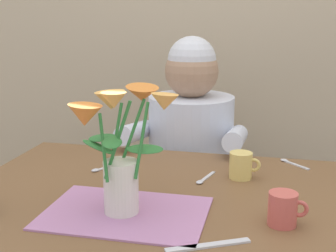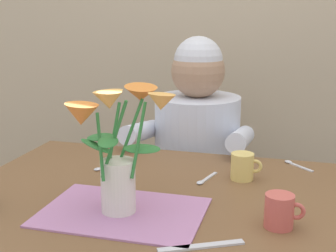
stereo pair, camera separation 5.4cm
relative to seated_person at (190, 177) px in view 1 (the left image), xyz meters
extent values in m
cube|color=tan|center=(0.07, 0.43, 0.69)|extent=(4.00, 0.10, 2.50)
cube|color=brown|center=(0.07, -0.62, 0.16)|extent=(1.20, 0.80, 0.04)
cylinder|color=brown|center=(-0.47, -0.28, -0.21)|extent=(0.06, 0.06, 0.70)
cylinder|color=silver|center=(0.00, 0.00, 0.09)|extent=(0.34, 0.34, 0.50)
sphere|color=#A37A5B|center=(0.00, 0.00, 0.44)|extent=(0.21, 0.21, 0.21)
sphere|color=silver|center=(0.00, 0.00, 0.48)|extent=(0.19, 0.19, 0.19)
cylinder|color=silver|center=(-0.19, -0.14, 0.22)|extent=(0.07, 0.33, 0.12)
cylinder|color=silver|center=(0.19, -0.14, 0.22)|extent=(0.07, 0.33, 0.12)
cube|color=#B275A3|center=(-0.03, -0.76, 0.18)|extent=(0.40, 0.28, 0.00)
cylinder|color=silver|center=(-0.04, -0.76, 0.25)|extent=(0.09, 0.09, 0.14)
cylinder|color=#2D7533|center=(0.01, -0.75, 0.37)|extent=(0.02, 0.07, 0.18)
cone|color=#EFA84C|center=(0.06, -0.74, 0.46)|extent=(0.10, 0.10, 0.04)
sphere|color=#E5D14C|center=(0.06, -0.74, 0.46)|extent=(0.02, 0.02, 0.02)
cylinder|color=#2D7533|center=(-0.02, -0.71, 0.37)|extent=(0.06, 0.07, 0.18)
cone|color=orange|center=(-0.01, -0.66, 0.46)|extent=(0.12, 0.12, 0.05)
sphere|color=#E5D14C|center=(-0.01, -0.66, 0.47)|extent=(0.02, 0.02, 0.02)
cylinder|color=#2D7533|center=(-0.06, -0.74, 0.36)|extent=(0.03, 0.04, 0.18)
cone|color=#EFA84C|center=(-0.08, -0.71, 0.45)|extent=(0.08, 0.08, 0.05)
sphere|color=#E5D14C|center=(-0.08, -0.71, 0.46)|extent=(0.02, 0.02, 0.02)
cylinder|color=#2D7533|center=(-0.07, -0.79, 0.35)|extent=(0.04, 0.06, 0.15)
cone|color=orange|center=(-0.10, -0.82, 0.44)|extent=(0.10, 0.09, 0.05)
sphere|color=#E5D14C|center=(-0.10, -0.82, 0.44)|extent=(0.02, 0.02, 0.02)
cylinder|color=#2D7533|center=(-0.03, -0.79, 0.37)|extent=(0.07, 0.01, 0.19)
cone|color=#EFA84C|center=(-0.03, -0.82, 0.47)|extent=(0.08, 0.08, 0.04)
sphere|color=#E5D14C|center=(-0.03, -0.82, 0.48)|extent=(0.02, 0.02, 0.02)
ellipsoid|color=#2D7533|center=(-0.10, -0.75, 0.34)|extent=(0.09, 0.05, 0.04)
ellipsoid|color=#2D7533|center=(-0.09, -0.74, 0.36)|extent=(0.10, 0.07, 0.03)
ellipsoid|color=#2D7533|center=(-0.03, -0.82, 0.38)|extent=(0.04, 0.09, 0.02)
ellipsoid|color=#2D7533|center=(0.02, -0.74, 0.34)|extent=(0.10, 0.07, 0.02)
cube|color=silver|center=(0.20, -0.88, 0.18)|extent=(0.18, 0.10, 0.00)
cylinder|color=#CC564C|center=(0.35, -0.74, 0.22)|extent=(0.07, 0.07, 0.08)
torus|color=#CC564C|center=(0.39, -0.74, 0.22)|extent=(0.04, 0.01, 0.04)
cylinder|color=#E5C666|center=(0.23, -0.44, 0.22)|extent=(0.07, 0.07, 0.08)
torus|color=#E5C666|center=(0.27, -0.44, 0.22)|extent=(0.04, 0.01, 0.04)
cube|color=silver|center=(0.40, -0.29, 0.18)|extent=(0.08, 0.08, 0.00)
ellipsoid|color=silver|center=(0.36, -0.25, 0.18)|extent=(0.03, 0.03, 0.01)
cube|color=silver|center=(-0.19, -0.44, 0.18)|extent=(0.06, 0.09, 0.00)
ellipsoid|color=silver|center=(-0.22, -0.49, 0.18)|extent=(0.03, 0.03, 0.01)
cube|color=silver|center=(0.13, -0.46, 0.18)|extent=(0.04, 0.10, 0.00)
ellipsoid|color=silver|center=(0.12, -0.52, 0.18)|extent=(0.03, 0.03, 0.01)
camera|label=1|loc=(0.31, -1.78, 0.67)|focal=49.87mm
camera|label=2|loc=(0.37, -1.77, 0.67)|focal=49.87mm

